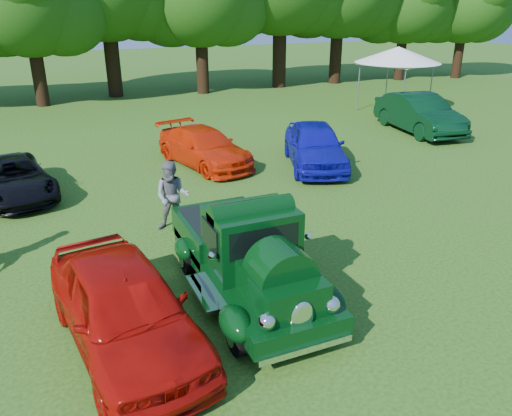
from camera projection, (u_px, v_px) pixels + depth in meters
name	position (u px, v px, depth m)	size (l,w,h in m)	color
ground	(241.00, 303.00, 9.84)	(120.00, 120.00, 0.00)	#1F4810
hero_pickup	(247.00, 256.00, 9.86)	(2.30, 4.95, 1.93)	black
red_convertible	(125.00, 307.00, 8.32)	(1.84, 4.56, 1.56)	#9B0B06
back_car_black	(13.00, 178.00, 15.01)	(1.95, 4.23, 1.18)	black
back_car_orange	(204.00, 147.00, 17.97)	(1.84, 4.54, 1.32)	red
back_car_blue	(315.00, 145.00, 17.75)	(1.86, 4.62, 1.57)	#0E0E9F
back_car_green	(419.00, 113.00, 22.51)	(1.80, 5.16, 1.70)	black
spectator_grey	(172.00, 196.00, 12.68)	(0.89, 0.70, 1.84)	slate
canopy_tent	(398.00, 55.00, 26.26)	(5.74, 5.74, 3.36)	white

